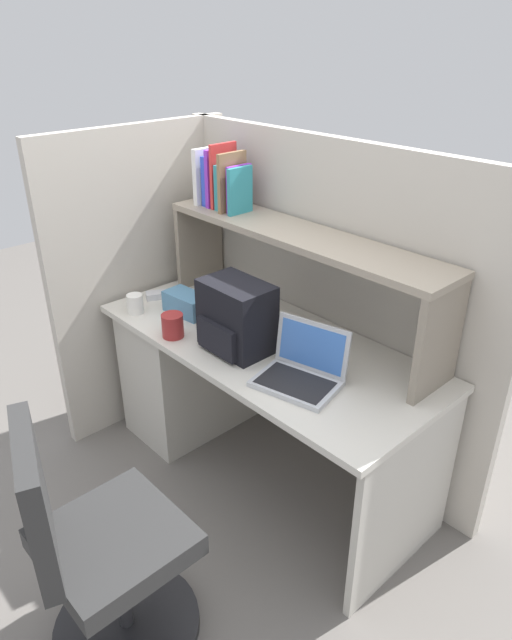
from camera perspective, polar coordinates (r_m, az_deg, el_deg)
ground_plane at (r=2.92m, az=0.74°, el=-14.65°), size 8.00×8.00×0.00m
desk at (r=2.91m, az=-4.51°, el=-4.90°), size 1.60×0.70×0.73m
cubicle_partition_rear at (r=2.72m, az=6.65°, el=1.43°), size 1.84×0.05×1.55m
cubicle_partition_left at (r=3.06m, az=-10.95°, el=4.12°), size 0.05×1.06×1.55m
overhead_hutch at (r=2.47m, az=4.27°, el=6.60°), size 1.44×0.28×0.45m
reference_books_on_shelf at (r=2.75m, az=-3.28°, el=13.62°), size 0.26×0.17×0.30m
laptop at (r=2.20m, az=4.61°, el=-4.95°), size 0.36×0.31×0.22m
backpack at (r=2.37m, az=-2.04°, el=0.26°), size 0.30×0.22×0.30m
computer_mouse at (r=2.92m, az=-9.87°, el=2.46°), size 0.10×0.12×0.03m
paper_cup at (r=2.78m, az=-11.96°, el=1.59°), size 0.08×0.08×0.09m
tissue_box at (r=2.73m, az=-6.92°, el=1.66°), size 0.23×0.14×0.10m
snack_canister at (r=2.53m, az=-8.31°, el=-0.55°), size 0.10×0.10×0.11m
office_chair at (r=2.10m, az=-15.37°, el=-21.97°), size 0.52×0.54×0.93m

